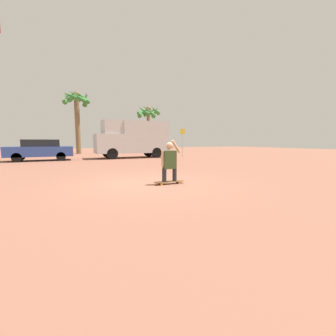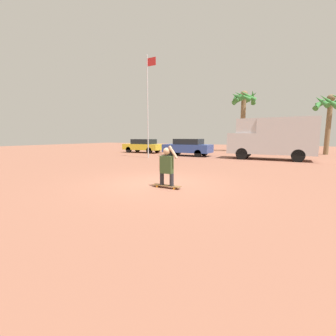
{
  "view_description": "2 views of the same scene",
  "coord_description": "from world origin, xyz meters",
  "views": [
    {
      "loc": [
        -2.48,
        -6.92,
        1.38
      ],
      "look_at": [
        0.79,
        -0.06,
        0.47
      ],
      "focal_mm": 24.0,
      "sensor_mm": 36.0,
      "label": 1
    },
    {
      "loc": [
        4.23,
        -6.94,
        1.73
      ],
      "look_at": [
        0.46,
        -0.02,
        0.61
      ],
      "focal_mm": 24.0,
      "sensor_mm": 36.0,
      "label": 2
    }
  ],
  "objects": [
    {
      "name": "ground_plane",
      "position": [
        0.0,
        0.0,
        0.0
      ],
      "size": [
        80.0,
        80.0,
        0.0
      ],
      "primitive_type": "plane",
      "color": "#935B47"
    },
    {
      "name": "skateboard",
      "position": [
        0.65,
        -0.46,
        0.07
      ],
      "size": [
        1.01,
        0.22,
        0.09
      ],
      "color": "brown",
      "rests_on": "ground_plane"
    },
    {
      "name": "person_skateboarder",
      "position": [
        0.65,
        -0.46,
        0.78
      ],
      "size": [
        0.69,
        0.23,
        1.34
      ],
      "color": "#28282D",
      "rests_on": "skateboard"
    },
    {
      "name": "camper_van",
      "position": [
        3.02,
        11.39,
        1.65
      ],
      "size": [
        5.91,
        2.15,
        3.02
      ],
      "color": "black",
      "rests_on": "ground_plane"
    },
    {
      "name": "parked_car_blue",
      "position": [
        -3.8,
        11.45,
        0.79
      ],
      "size": [
        4.25,
        1.8,
        1.5
      ],
      "color": "black",
      "rests_on": "ground_plane"
    },
    {
      "name": "palm_tree_near_van",
      "position": [
        7.22,
        18.91,
        4.49
      ],
      "size": [
        2.96,
        3.01,
        5.64
      ],
      "color": "brown",
      "rests_on": "ground_plane"
    },
    {
      "name": "palm_tree_center_background",
      "position": [
        -0.71,
        19.82,
        5.32
      ],
      "size": [
        3.08,
        3.11,
        6.77
      ],
      "color": "brown",
      "rests_on": "ground_plane"
    },
    {
      "name": "street_sign",
      "position": [
        6.91,
        9.91,
        1.56
      ],
      "size": [
        0.44,
        0.06,
        2.43
      ],
      "color": "#B7B7BC",
      "rests_on": "ground_plane"
    }
  ]
}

